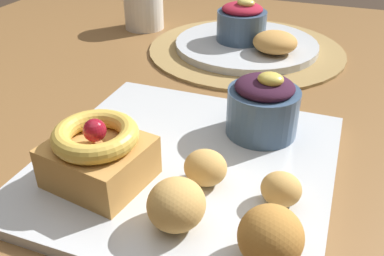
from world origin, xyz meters
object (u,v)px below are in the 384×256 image
back_pastry (275,42)px  coffee_mug (144,7)px  berry_ramekin (263,106)px  fritter_front (176,204)px  front_plate (185,165)px  back_ramekin (242,22)px  fritter_extra (205,168)px  fritter_back (271,236)px  fritter_middle (281,189)px  cake_slice (98,154)px  back_plate (246,45)px

back_pastry → coffee_mug: 0.29m
berry_ramekin → fritter_front: bearing=-101.5°
front_plate → berry_ramekin: size_ratio=3.70×
back_ramekin → fritter_extra: bearing=-80.0°
front_plate → back_ramekin: back_ramekin is taller
fritter_back → back_pastry: size_ratio=0.72×
fritter_middle → fritter_extra: bearing=176.7°
fritter_extra → back_ramekin: back_ramekin is taller
back_ramekin → berry_ramekin: bearing=-70.7°
front_plate → cake_slice: bearing=-138.2°
fritter_extra → back_pastry: 0.35m
back_plate → cake_slice: bearing=-95.4°
back_pastry → coffee_mug: size_ratio=0.85×
fritter_back → back_plate: fritter_back is taller
fritter_back → fritter_extra: (-0.08, 0.07, -0.01)m
cake_slice → back_ramekin: size_ratio=1.19×
fritter_back → back_ramekin: back_ramekin is taller
coffee_mug → back_pastry: bearing=-17.4°
fritter_extra → back_ramekin: (-0.07, 0.39, 0.02)m
back_ramekin → fritter_middle: bearing=-70.3°
fritter_front → cake_slice: bearing=161.9°
fritter_front → fritter_extra: size_ratio=1.24×
front_plate → coffee_mug: 0.49m
berry_ramekin → fritter_extra: 0.11m
cake_slice → fritter_middle: bearing=9.2°
cake_slice → back_ramekin: 0.42m
fritter_back → fritter_extra: bearing=136.6°
back_pastry → berry_ramekin: bearing=-82.5°
berry_ramekin → fritter_front: 0.18m
back_plate → fritter_extra: bearing=-81.6°
fritter_middle → back_plate: (-0.13, 0.39, -0.02)m
back_plate → back_pastry: size_ratio=3.45×
cake_slice → back_ramekin: back_ramekin is taller
front_plate → cake_slice: (-0.07, -0.06, 0.04)m
front_plate → berry_ramekin: berry_ramekin is taller
fritter_back → coffee_mug: bearing=124.9°
front_plate → back_pastry: size_ratio=4.15×
berry_ramekin → coffee_mug: (-0.31, 0.33, -0.00)m
cake_slice → fritter_front: 0.10m
coffee_mug → fritter_middle: bearing=-51.5°
front_plate → berry_ramekin: (0.06, 0.08, 0.04)m
cake_slice → fritter_front: bearing=-18.1°
fritter_middle → back_ramekin: size_ratio=0.43×
back_ramekin → back_pastry: bearing=-29.3°
fritter_front → front_plate: bearing=106.8°
fritter_front → back_plate: size_ratio=0.21×
berry_ramekin → fritter_back: (0.05, -0.18, -0.01)m
back_plate → back_ramekin: bearing=164.2°
coffee_mug → front_plate: bearing=-58.9°
fritter_middle → back_pastry: bearing=101.8°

